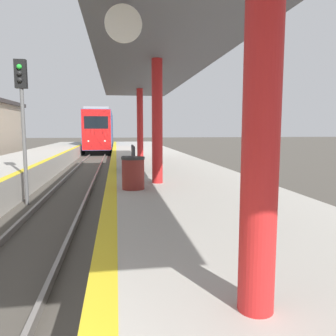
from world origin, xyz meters
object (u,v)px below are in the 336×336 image
at_px(train, 100,131).
at_px(signal_mid, 22,105).
at_px(bench, 130,157).
at_px(trash_bin, 133,173).

height_order(train, signal_mid, signal_mid).
distance_m(train, signal_mid, 27.90).
xyz_separation_m(train, bench, (2.29, -27.08, -0.87)).
relative_size(signal_mid, bench, 2.82).
bearing_deg(train, signal_mid, -92.41).
relative_size(train, signal_mid, 3.50).
relative_size(train, bench, 9.86).
relative_size(train, trash_bin, 20.06).
xyz_separation_m(signal_mid, bench, (3.46, 0.78, -1.81)).
distance_m(train, bench, 27.19).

